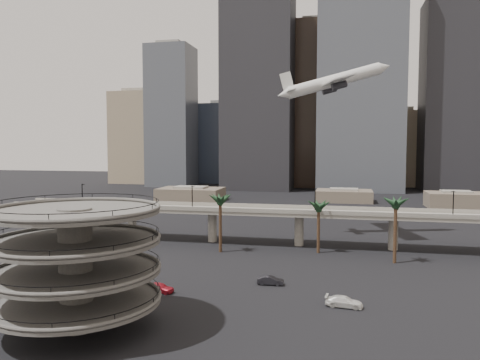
% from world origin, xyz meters
% --- Properties ---
extents(ground, '(700.00, 700.00, 0.00)m').
position_xyz_m(ground, '(0.00, 0.00, 0.00)').
color(ground, black).
rests_on(ground, ground).
extents(parking_ramp, '(22.20, 22.20, 17.35)m').
position_xyz_m(parking_ramp, '(-13.00, -4.00, 9.84)').
color(parking_ramp, '#4E4C49').
rests_on(parking_ramp, ground).
extents(overpass, '(130.00, 9.30, 14.70)m').
position_xyz_m(overpass, '(0.00, 55.00, 7.34)').
color(overpass, gray).
rests_on(overpass, ground).
extents(palm_trees, '(42.40, 10.40, 14.00)m').
position_xyz_m(palm_trees, '(14.02, 44.65, 11.43)').
color(palm_trees, '#48301F').
rests_on(palm_trees, ground).
extents(low_buildings, '(135.00, 27.50, 6.80)m').
position_xyz_m(low_buildings, '(6.89, 142.30, 2.86)').
color(low_buildings, brown).
rests_on(low_buildings, ground).
extents(skyline, '(269.00, 86.00, 131.12)m').
position_xyz_m(skyline, '(15.11, 217.08, 47.99)').
color(skyline, gray).
rests_on(skyline, ground).
extents(airborne_jet, '(30.50, 27.61, 11.19)m').
position_xyz_m(airborne_jet, '(18.46, 69.05, 41.36)').
color(airborne_jet, silver).
rests_on(airborne_jet, ground).
extents(car_a, '(5.08, 2.61, 1.65)m').
position_xyz_m(car_a, '(-8.33, 13.11, 0.83)').
color(car_a, '#B61A2A').
rests_on(car_a, ground).
extents(car_b, '(4.74, 1.88, 1.54)m').
position_xyz_m(car_b, '(9.05, 21.33, 0.77)').
color(car_b, black).
rests_on(car_b, ground).
extents(car_c, '(5.83, 2.86, 1.63)m').
position_xyz_m(car_c, '(21.65, 12.51, 0.82)').
color(car_c, silver).
rests_on(car_c, ground).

